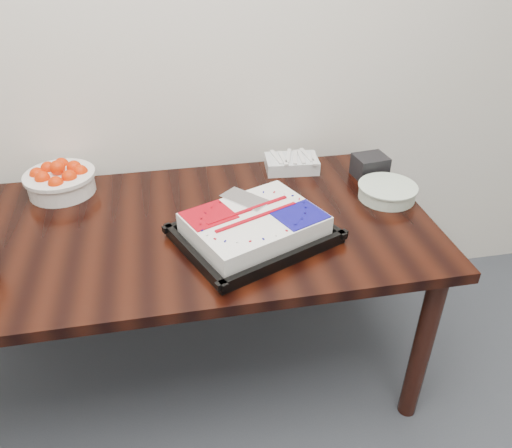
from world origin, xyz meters
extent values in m
plane|color=white|center=(0.00, 2.50, 1.35)|extent=(5.00, 0.00, 5.00)
cube|color=black|center=(0.00, 2.00, 0.73)|extent=(1.80, 0.90, 0.04)
cylinder|color=black|center=(0.82, 1.63, 0.35)|extent=(0.07, 0.07, 0.71)
cylinder|color=black|center=(0.82, 2.37, 0.35)|extent=(0.07, 0.07, 0.71)
cube|color=black|center=(0.24, 1.87, 0.76)|extent=(0.59, 0.54, 0.02)
cube|color=white|center=(0.24, 1.87, 0.81)|extent=(0.51, 0.45, 0.07)
cube|color=#A00310|center=(0.12, 1.95, 0.85)|extent=(0.20, 0.19, 0.00)
cube|color=#0E0A78|center=(0.37, 1.78, 0.85)|extent=(0.20, 0.19, 0.00)
cube|color=silver|center=(0.28, 1.97, 0.85)|extent=(0.17, 0.18, 0.00)
cylinder|color=white|center=(-0.44, 2.33, 0.79)|extent=(0.25, 0.25, 0.08)
cylinder|color=white|center=(-0.44, 2.33, 0.83)|extent=(0.27, 0.27, 0.01)
cylinder|color=white|center=(0.80, 2.04, 0.77)|extent=(0.22, 0.22, 0.05)
cylinder|color=white|center=(0.80, 2.04, 0.80)|extent=(0.23, 0.23, 0.01)
cube|color=silver|center=(0.50, 2.35, 0.78)|extent=(0.23, 0.16, 0.05)
cube|color=black|center=(0.80, 2.23, 0.80)|extent=(0.14, 0.12, 0.09)
camera|label=1|loc=(-0.01, 0.50, 1.72)|focal=35.00mm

